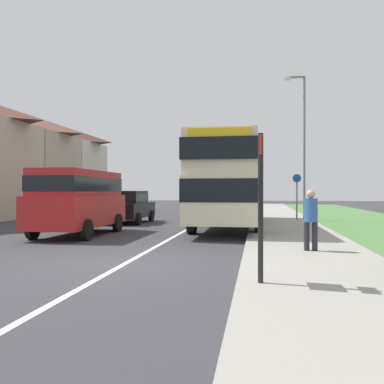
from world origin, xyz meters
The scene contains 10 objects.
ground_plane centered at (0.00, 0.00, 0.00)m, with size 120.00×120.00×0.00m, color #38383D.
lane_marking_centre centered at (0.00, 8.00, 0.00)m, with size 0.14×60.00×0.01m, color silver.
pavement_near_side centered at (4.20, 6.00, 0.06)m, with size 3.20×68.00×0.12m, color #9E998E.
double_decker_bus centered at (1.73, 9.74, 2.14)m, with size 2.80×11.20×3.70m.
parked_van_red centered at (-3.57, 5.57, 1.40)m, with size 2.11×4.95×2.38m.
parked_car_black centered at (-3.57, 11.39, 0.90)m, with size 2.00×4.04×1.63m.
pedestrian_at_stop centered at (4.29, 1.98, 0.98)m, with size 0.34×0.34×1.67m.
bus_stop_sign centered at (3.00, -1.95, 1.54)m, with size 0.09×0.52×2.60m.
cycle_route_sign centered at (4.99, 13.63, 1.43)m, with size 0.44×0.08×2.52m.
street_lamp_mid centered at (5.33, 14.14, 4.46)m, with size 1.14×0.20×7.82m.
Camera 1 is at (2.95, -8.97, 1.65)m, focal length 39.07 mm.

